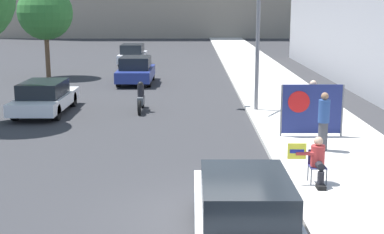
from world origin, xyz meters
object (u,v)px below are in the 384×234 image
(pedestrian_behind, at_px, (312,105))
(car_on_road_midblock, at_px, (136,70))
(parked_car_curbside, at_px, (245,212))
(street_tree_midblock, at_px, (45,13))
(car_on_road_nearest, at_px, (45,97))
(seated_protester, at_px, (317,160))
(traffic_light_pole, at_px, (233,6))
(motorcycle_on_road, at_px, (141,99))
(jogger_on_sidewalk, at_px, (323,121))
(protest_banner, at_px, (311,109))
(car_on_road_distant, at_px, (133,55))

(pedestrian_behind, distance_m, car_on_road_midblock, 14.22)
(pedestrian_behind, xyz_separation_m, parked_car_curbside, (-3.17, -8.84, -0.34))
(street_tree_midblock, bearing_deg, car_on_road_nearest, -75.91)
(street_tree_midblock, bearing_deg, seated_protester, -59.63)
(traffic_light_pole, bearing_deg, motorcycle_on_road, -176.64)
(parked_car_curbside, height_order, motorcycle_on_road, parked_car_curbside)
(seated_protester, distance_m, motorcycle_on_road, 11.04)
(jogger_on_sidewalk, height_order, pedestrian_behind, pedestrian_behind)
(parked_car_curbside, distance_m, motorcycle_on_road, 13.34)
(traffic_light_pole, relative_size, parked_car_curbside, 1.41)
(jogger_on_sidewalk, relative_size, protest_banner, 0.85)
(protest_banner, bearing_deg, parked_car_curbside, -110.25)
(jogger_on_sidewalk, relative_size, car_on_road_nearest, 0.37)
(traffic_light_pole, height_order, car_on_road_nearest, traffic_light_pole)
(street_tree_midblock, bearing_deg, pedestrian_behind, -48.53)
(car_on_road_midblock, relative_size, motorcycle_on_road, 2.05)
(parked_car_curbside, bearing_deg, car_on_road_nearest, 119.37)
(car_on_road_nearest, distance_m, car_on_road_midblock, 8.94)
(street_tree_midblock, bearing_deg, motorcycle_on_road, -57.62)
(protest_banner, height_order, traffic_light_pole, traffic_light_pole)
(protest_banner, height_order, car_on_road_nearest, protest_banner)
(seated_protester, relative_size, street_tree_midblock, 0.21)
(jogger_on_sidewalk, bearing_deg, car_on_road_distant, -89.55)
(car_on_road_nearest, bearing_deg, jogger_on_sidewalk, -31.98)
(pedestrian_behind, xyz_separation_m, car_on_road_distant, (-8.56, 21.81, -0.29))
(parked_car_curbside, bearing_deg, traffic_light_pole, 86.80)
(protest_banner, relative_size, motorcycle_on_road, 0.97)
(pedestrian_behind, xyz_separation_m, car_on_road_nearest, (-10.24, 3.73, -0.36))
(seated_protester, xyz_separation_m, car_on_road_midblock, (-6.24, 17.78, 0.00))
(parked_car_curbside, distance_m, car_on_road_nearest, 14.42)
(car_on_road_midblock, xyz_separation_m, street_tree_midblock, (-5.66, 2.52, 3.18))
(parked_car_curbside, bearing_deg, pedestrian_behind, 70.27)
(pedestrian_behind, xyz_separation_m, motorcycle_on_road, (-6.29, 4.13, -0.50))
(traffic_light_pole, height_order, motorcycle_on_road, traffic_light_pole)
(seated_protester, xyz_separation_m, motorcycle_on_road, (-5.20, 9.73, -0.21))
(car_on_road_nearest, bearing_deg, car_on_road_distant, 84.70)
(seated_protester, xyz_separation_m, parked_car_curbside, (-2.07, -3.23, -0.05))
(parked_car_curbside, bearing_deg, car_on_road_midblock, 101.21)
(jogger_on_sidewalk, xyz_separation_m, pedestrian_behind, (0.22, 2.53, 0.00))
(car_on_road_distant, bearing_deg, pedestrian_behind, -68.57)
(traffic_light_pole, bearing_deg, car_on_road_nearest, -175.39)
(jogger_on_sidewalk, distance_m, pedestrian_behind, 2.54)
(parked_car_curbside, bearing_deg, seated_protester, 57.31)
(protest_banner, xyz_separation_m, street_tree_midblock, (-12.79, 15.49, 2.88))
(car_on_road_distant, height_order, street_tree_midblock, street_tree_midblock)
(parked_car_curbside, distance_m, car_on_road_midblock, 21.43)
(street_tree_midblock, bearing_deg, protest_banner, -50.45)
(street_tree_midblock, bearing_deg, car_on_road_distant, 58.06)
(seated_protester, distance_m, protest_banner, 4.90)
(seated_protester, height_order, pedestrian_behind, pedestrian_behind)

